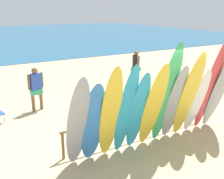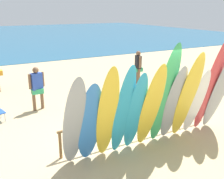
{
  "view_description": "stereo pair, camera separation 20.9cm",
  "coord_description": "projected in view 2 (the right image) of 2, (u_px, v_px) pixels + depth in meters",
  "views": [
    {
      "loc": [
        -4.0,
        -5.24,
        3.38
      ],
      "look_at": [
        0.0,
        1.66,
        0.91
      ],
      "focal_mm": 42.11,
      "sensor_mm": 36.0,
      "label": 1
    },
    {
      "loc": [
        -3.82,
        -5.34,
        3.38
      ],
      "look_at": [
        0.0,
        1.66,
        0.91
      ],
      "focal_mm": 42.11,
      "sensor_mm": 36.0,
      "label": 2
    }
  ],
  "objects": [
    {
      "name": "surfboard_rack",
      "position": [
        141.0,
        117.0,
        7.05
      ],
      "size": [
        4.66,
        0.07,
        0.71
      ],
      "color": "brown",
      "rests_on": "ground"
    },
    {
      "name": "surfboard_grey_11",
      "position": [
        220.0,
        89.0,
        7.21
      ],
      "size": [
        0.58,
        0.91,
        2.49
      ],
      "primitive_type": "ellipsoid",
      "rotation": [
        0.32,
        0.0,
        -0.04
      ],
      "color": "#999EA3",
      "rests_on": "ground"
    },
    {
      "name": "beachgoer_strolling",
      "position": [
        138.0,
        65.0,
        11.98
      ],
      "size": [
        0.4,
        0.57,
        1.55
      ],
      "rotation": [
        0.0,
        0.0,
        4.45
      ],
      "color": "brown",
      "rests_on": "ground"
    },
    {
      "name": "surfboard_grey_7",
      "position": [
        173.0,
        104.0,
        6.68
      ],
      "size": [
        0.56,
        0.71,
        2.1
      ],
      "primitive_type": "ellipsoid",
      "rotation": [
        0.29,
        0.0,
        -0.04
      ],
      "color": "#999EA3",
      "rests_on": "ground"
    },
    {
      "name": "surfboard_white_9",
      "position": [
        196.0,
        102.0,
        7.04
      ],
      "size": [
        0.52,
        0.67,
        1.93
      ],
      "primitive_type": "ellipsoid",
      "rotation": [
        0.31,
        0.0,
        0.01
      ],
      "color": "white",
      "rests_on": "ground"
    },
    {
      "name": "surfboard_yellow_2",
      "position": [
        107.0,
        114.0,
        5.74
      ],
      "size": [
        0.55,
        0.8,
        2.31
      ],
      "primitive_type": "ellipsoid",
      "rotation": [
        0.3,
        0.0,
        -0.09
      ],
      "color": "yellow",
      "rests_on": "ground"
    },
    {
      "name": "beachgoer_by_water",
      "position": [
        37.0,
        85.0,
        8.92
      ],
      "size": [
        0.56,
        0.28,
        1.51
      ],
      "rotation": [
        0.0,
        0.0,
        3.39
      ],
      "color": "brown",
      "rests_on": "ground"
    },
    {
      "name": "surfboard_yellow_5",
      "position": [
        151.0,
        107.0,
        6.21
      ],
      "size": [
        0.55,
        0.87,
        2.27
      ],
      "primitive_type": "ellipsoid",
      "rotation": [
        0.34,
        0.0,
        -0.03
      ],
      "color": "yellow",
      "rests_on": "ground"
    },
    {
      "name": "surfboard_red_10",
      "position": [
        211.0,
        86.0,
        7.06
      ],
      "size": [
        0.51,
        0.84,
        2.75
      ],
      "primitive_type": "ellipsoid",
      "rotation": [
        0.27,
        0.0,
        0.01
      ],
      "color": "#D13D42",
      "rests_on": "ground"
    },
    {
      "name": "ocean_water",
      "position": [
        1.0,
        36.0,
        33.82
      ],
      "size": [
        60.0,
        40.0,
        0.02
      ],
      "primitive_type": "cube",
      "color": "#235B7F",
      "rests_on": "ground"
    },
    {
      "name": "surfboard_teal_4",
      "position": [
        135.0,
        113.0,
        6.13
      ],
      "size": [
        0.49,
        0.75,
        2.09
      ],
      "primitive_type": "ellipsoid",
      "rotation": [
        0.31,
        0.0,
        -0.04
      ],
      "color": "#289EC6",
      "rests_on": "ground"
    },
    {
      "name": "surfboard_green_6",
      "position": [
        165.0,
        96.0,
        6.42
      ],
      "size": [
        0.64,
        0.78,
        2.67
      ],
      "primitive_type": "ellipsoid",
      "rotation": [
        0.25,
        0.0,
        0.08
      ],
      "color": "#38B266",
      "rests_on": "ground"
    },
    {
      "name": "surfboard_yellow_8",
      "position": [
        187.0,
        97.0,
        6.71
      ],
      "size": [
        0.59,
        0.85,
        2.43
      ],
      "primitive_type": "ellipsoid",
      "rotation": [
        0.31,
        0.0,
        -0.05
      ],
      "color": "yellow",
      "rests_on": "ground"
    },
    {
      "name": "surfboard_teal_3",
      "position": [
        123.0,
        112.0,
        5.93
      ],
      "size": [
        0.54,
        0.76,
        2.29
      ],
      "primitive_type": "ellipsoid",
      "rotation": [
        0.27,
        0.0,
        0.1
      ],
      "color": "#289EC6",
      "rests_on": "ground"
    },
    {
      "name": "surfboard_grey_0",
      "position": [
        74.0,
        123.0,
        5.48
      ],
      "size": [
        0.56,
        0.74,
        2.17
      ],
      "primitive_type": "ellipsoid",
      "rotation": [
        0.28,
        0.0,
        0.07
      ],
      "color": "#999EA3",
      "rests_on": "ground"
    },
    {
      "name": "surfboard_blue_1",
      "position": [
        90.0,
        124.0,
        5.71
      ],
      "size": [
        0.59,
        0.59,
        1.96
      ],
      "primitive_type": "ellipsoid",
      "rotation": [
        0.26,
        0.0,
        0.03
      ],
      "color": "#337AD1",
      "rests_on": "ground"
    },
    {
      "name": "ground",
      "position": [
        30.0,
        57.0,
        18.97
      ],
      "size": [
        60.0,
        60.0,
        0.0
      ],
      "primitive_type": "plane",
      "color": "tan"
    }
  ]
}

